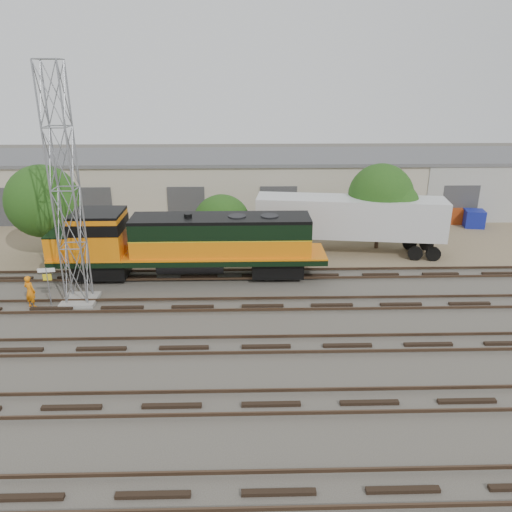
{
  "coord_description": "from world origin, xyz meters",
  "views": [
    {
      "loc": [
        -1.04,
        -24.27,
        12.71
      ],
      "look_at": [
        -0.31,
        4.0,
        2.2
      ],
      "focal_mm": 35.0,
      "sensor_mm": 36.0,
      "label": 1
    }
  ],
  "objects_px": {
    "locomotive": "(184,243)",
    "semi_trailer": "(354,219)",
    "worker": "(30,292)",
    "signal_tower": "(66,193)"
  },
  "relations": [
    {
      "from": "locomotive",
      "to": "semi_trailer",
      "type": "bearing_deg",
      "value": 20.8
    },
    {
      "from": "signal_tower",
      "to": "worker",
      "type": "xyz_separation_m",
      "value": [
        -2.55,
        -0.64,
        -5.53
      ]
    },
    {
      "from": "worker",
      "to": "semi_trailer",
      "type": "bearing_deg",
      "value": -135.4
    },
    {
      "from": "signal_tower",
      "to": "semi_trailer",
      "type": "distance_m",
      "value": 19.78
    },
    {
      "from": "locomotive",
      "to": "worker",
      "type": "relative_size",
      "value": 9.17
    },
    {
      "from": "locomotive",
      "to": "signal_tower",
      "type": "relative_size",
      "value": 1.32
    },
    {
      "from": "worker",
      "to": "semi_trailer",
      "type": "xyz_separation_m",
      "value": [
        20.24,
        8.62,
        1.66
      ]
    },
    {
      "from": "locomotive",
      "to": "semi_trailer",
      "type": "distance_m",
      "value": 12.68
    },
    {
      "from": "locomotive",
      "to": "worker",
      "type": "height_order",
      "value": "locomotive"
    },
    {
      "from": "worker",
      "to": "semi_trailer",
      "type": "relative_size",
      "value": 0.14
    }
  ]
}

